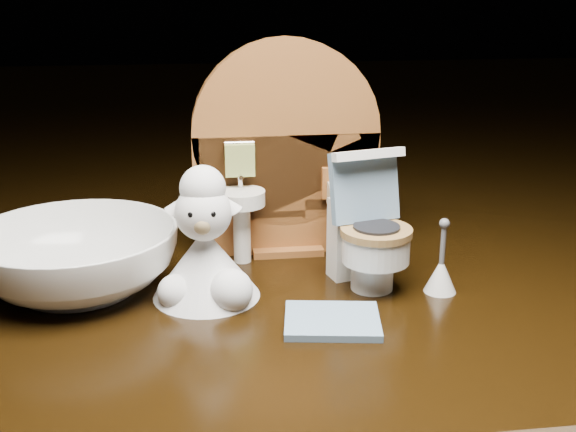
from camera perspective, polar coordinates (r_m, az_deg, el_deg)
backdrop_panel at (r=0.50m, az=-0.23°, el=4.32°), size 0.13×0.05×0.15m
toy_toilet at (r=0.46m, az=6.31°, el=-1.61°), size 0.05×0.06×0.09m
bath_mat at (r=0.42m, az=3.52°, el=-8.26°), size 0.06×0.05×0.00m
toilet_brush at (r=0.46m, az=11.99°, el=-4.41°), size 0.02×0.02×0.05m
plush_lamb at (r=0.44m, az=-6.54°, el=-2.90°), size 0.07×0.07×0.09m
ceramic_bowl at (r=0.47m, az=-16.38°, el=-3.29°), size 0.15×0.15×0.04m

